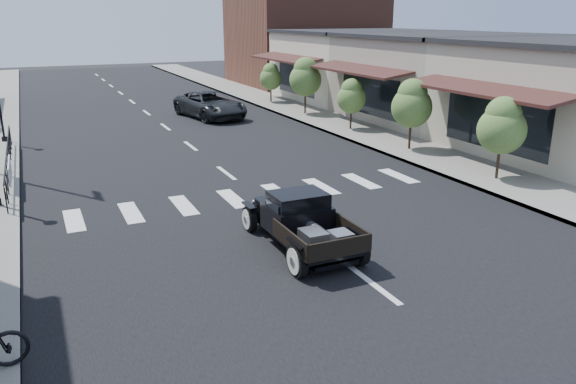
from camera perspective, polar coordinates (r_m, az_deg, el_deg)
name	(u,v)px	position (r m, az deg, el deg)	size (l,w,h in m)	color
ground	(311,238)	(14.89, 2.39, -4.72)	(120.00, 120.00, 0.00)	black
road	(175,134)	(28.54, -11.45, 5.79)	(14.00, 80.00, 0.02)	black
road_markings	(203,156)	(23.81, -8.59, 3.62)	(12.00, 60.00, 0.06)	silver
sidewalk_right	(326,120)	(31.51, 3.83, 7.30)	(3.00, 80.00, 0.15)	gray
storefront_mid	(446,79)	(33.22, 15.71, 11.02)	(10.00, 9.00, 4.50)	#A39988
storefront_far	(361,66)	(40.49, 7.38, 12.56)	(10.00, 9.00, 4.50)	beige
far_building_right	(304,42)	(49.39, 1.63, 15.00)	(11.00, 10.00, 7.00)	brown
railing	(8,159)	(22.83, -26.54, 3.04)	(0.08, 10.00, 1.00)	black
banner	(11,178)	(20.93, -26.33, 1.32)	(0.04, 2.20, 0.60)	silver
small_tree_a	(500,140)	(20.79, 20.78, 4.99)	(1.66, 1.66, 2.76)	#4D6E32
small_tree_b	(411,115)	(24.54, 12.40, 7.61)	(1.72, 1.72, 2.87)	#4D6E32
small_tree_c	(351,105)	(28.61, 6.44, 8.80)	(1.45, 1.45, 2.42)	#4D6E32
small_tree_d	(305,86)	(33.09, 1.77, 10.67)	(1.86, 1.86, 3.11)	#4D6E32
small_tree_e	(271,83)	(37.76, -1.76, 10.99)	(1.45, 1.45, 2.42)	#4D6E32
hotrod_pickup	(301,221)	(14.01, 1.35, -2.97)	(1.95, 4.19, 1.45)	black
second_car	(210,105)	(32.78, -7.91, 8.75)	(2.46, 5.34, 1.49)	black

